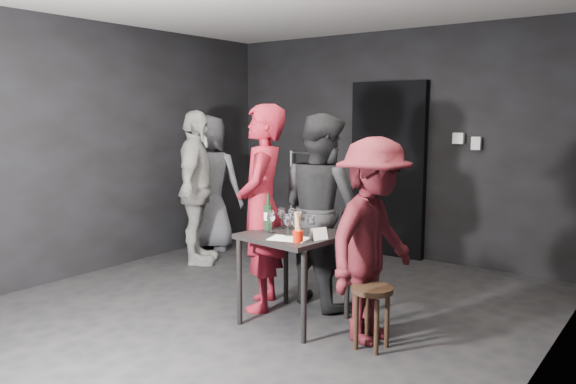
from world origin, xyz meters
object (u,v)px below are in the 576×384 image
Objects in this scene: bystander_cream at (196,175)px; bystander_grey at (209,174)px; stool at (372,301)px; wine_bottle at (268,216)px; woman_black at (321,195)px; tasting_table at (294,245)px; hand_truck at (300,227)px; man_maroon at (373,237)px; breadstick_cup at (298,227)px; server_red at (262,187)px.

bystander_cream is 0.70m from bystander_grey.
stool is 1.16m from wine_bottle.
bystander_cream reaches higher than woman_black.
bystander_grey is (-2.26, 0.89, -0.02)m from woman_black.
tasting_table is at bearing 116.41° from woman_black.
wine_bottle is (1.71, -0.85, -0.17)m from bystander_cream.
hand_truck is 3.42m from stool.
bystander_grey is (-3.05, 1.39, 0.16)m from man_maroon.
stool is at bearing 132.38° from bystander_grey.
hand_truck is 2.61× the size of stool.
bystander_cream is 1.07× the size of bystander_grey.
hand_truck is at bearing -150.80° from bystander_grey.
bystander_grey reaches higher than breadstick_cup.
man_maroon reaches higher than hand_truck.
man_maroon is 0.78× the size of bystander_cream.
bystander_grey is (-0.37, 0.59, -0.07)m from bystander_cream.
woman_black is 1.03× the size of bystander_grey.
tasting_table is 1.60× the size of stool.
wine_bottle is 0.52m from breadstick_cup.
bystander_cream is (-2.75, 0.94, 0.67)m from stool.
bystander_cream reaches higher than stool.
woman_black is at bearing 110.56° from breadstick_cup.
woman_black is 0.95m from man_maroon.
bystander_cream is at bearing 100.60° from bystander_grey.
woman_black reaches higher than wine_bottle.
stool is at bearing 49.08° from server_red.
server_red is 0.31m from wine_bottle.
stool is at bearing -5.34° from wine_bottle.
woman_black is 2.43m from bystander_grey.
bystander_grey is at bearing -4.17° from woman_black.
man_maroon is 5.32× the size of wine_bottle.
woman_black is 1.91m from bystander_cream.
man_maroon reaches higher than stool.
breadstick_cup is (2.55, -1.67, -0.11)m from bystander_grey.
bystander_grey is 2.53m from wine_bottle.
bystander_grey reaches higher than wine_bottle.
hand_truck is at bearing 123.94° from tasting_table.
stool is 3.53m from bystander_grey.
woman_black reaches higher than breadstick_cup.
server_red reaches higher than man_maroon.
bystander_cream is 6.84× the size of wine_bottle.
man_maroon is at bearing 3.19° from tasting_table.
hand_truck reaches higher than tasting_table.
tasting_table is at bearing 130.95° from breadstick_cup.
server_red reaches higher than woman_black.
man_maroon is 0.97m from wine_bottle.
tasting_table is 0.47× the size of man_maroon.
stool is at bearing -149.85° from man_maroon.
woman_black is 6.57× the size of wine_bottle.
woman_black is (0.35, 0.41, -0.09)m from server_red.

